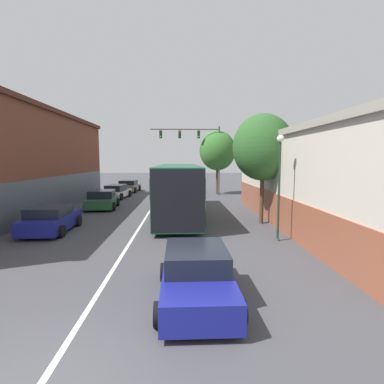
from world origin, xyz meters
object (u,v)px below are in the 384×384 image
at_px(parked_car_left_near, 51,219).
at_px(parked_car_left_mid, 102,200).
at_px(hatchback_foreground, 197,275).
at_px(parked_car_left_far, 129,186).
at_px(bus, 178,187).
at_px(street_tree_far, 218,151).
at_px(parked_car_left_distant, 117,192).
at_px(traffic_signal_gantry, 197,145).
at_px(street_lamp, 279,179).
at_px(street_tree_near, 263,147).

relative_size(parked_car_left_near, parked_car_left_mid, 1.02).
bearing_deg(hatchback_foreground, parked_car_left_near, 42.20).
bearing_deg(hatchback_foreground, parked_car_left_far, 12.95).
distance_m(bus, street_tree_far, 13.17).
height_order(parked_car_left_near, street_tree_far, street_tree_far).
height_order(bus, parked_car_left_distant, bus).
distance_m(parked_car_left_distant, traffic_signal_gantry, 9.39).
bearing_deg(parked_car_left_distant, traffic_signal_gantry, -65.48).
height_order(bus, traffic_signal_gantry, traffic_signal_gantry).
bearing_deg(parked_car_left_mid, traffic_signal_gantry, -47.11).
bearing_deg(street_lamp, parked_car_left_distant, 124.62).
relative_size(traffic_signal_gantry, street_lamp, 1.49).
relative_size(parked_car_left_near, street_tree_near, 0.65).
relative_size(parked_car_left_mid, traffic_signal_gantry, 0.56).
distance_m(traffic_signal_gantry, street_lamp, 18.17).
relative_size(bus, parked_car_left_near, 2.97).
bearing_deg(traffic_signal_gantry, parked_car_left_near, -117.82).
bearing_deg(parked_car_left_far, parked_car_left_mid, -176.04).
bearing_deg(parked_car_left_near, hatchback_foreground, -138.54).
distance_m(bus, traffic_signal_gantry, 11.97).
relative_size(parked_car_left_distant, street_tree_far, 0.66).
relative_size(hatchback_foreground, parked_car_left_mid, 1.01).
bearing_deg(traffic_signal_gantry, hatchback_foreground, -92.93).
xyz_separation_m(hatchback_foreground, parked_car_left_near, (-7.11, 7.66, 0.01)).
xyz_separation_m(bus, street_tree_near, (4.84, -2.72, 2.51)).
distance_m(hatchback_foreground, parked_car_left_far, 27.79).
distance_m(bus, parked_car_left_near, 7.93).
distance_m(hatchback_foreground, street_tree_near, 10.90).
xyz_separation_m(hatchback_foreground, street_lamp, (3.98, 5.60, 2.19)).
bearing_deg(parked_car_left_mid, parked_car_left_near, 169.67).
distance_m(parked_car_left_near, parked_car_left_mid, 7.35).
bearing_deg(street_lamp, parked_car_left_near, 169.48).
xyz_separation_m(parked_car_left_mid, parked_car_left_far, (-0.12, 12.03, -0.02)).
distance_m(street_lamp, street_tree_far, 18.79).
distance_m(parked_car_left_mid, street_tree_far, 14.10).
bearing_deg(parked_car_left_far, bus, -155.02).
relative_size(hatchback_foreground, street_tree_near, 0.64).
height_order(hatchback_foreground, traffic_signal_gantry, traffic_signal_gantry).
distance_m(parked_car_left_near, traffic_signal_gantry, 18.37).
height_order(parked_car_left_far, street_tree_near, street_tree_near).
bearing_deg(street_tree_near, street_lamp, -93.62).
distance_m(bus, street_lamp, 7.98).
distance_m(traffic_signal_gantry, street_tree_near, 14.41).
distance_m(parked_car_left_far, street_lamp, 23.95).
bearing_deg(street_lamp, parked_car_left_far, 116.16).
bearing_deg(street_tree_near, hatchback_foreground, -114.30).
distance_m(hatchback_foreground, traffic_signal_gantry, 23.87).
relative_size(parked_car_left_distant, street_lamp, 0.93).
relative_size(bus, traffic_signal_gantry, 1.69).
bearing_deg(parked_car_left_mid, parked_car_left_distant, -2.95).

